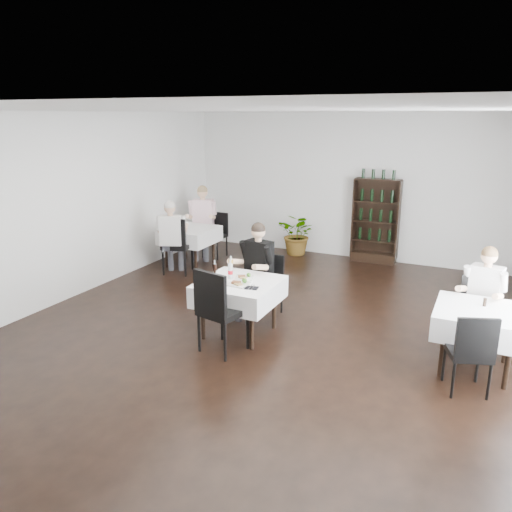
{
  "coord_description": "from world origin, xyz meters",
  "views": [
    {
      "loc": [
        2.66,
        -5.7,
        2.96
      ],
      "look_at": [
        -0.14,
        0.2,
        1.09
      ],
      "focal_mm": 35.0,
      "sensor_mm": 36.0,
      "label": 1
    }
  ],
  "objects": [
    {
      "name": "napkin_cutlery",
      "position": [
        -0.02,
        -0.18,
        0.78
      ],
      "size": [
        0.19,
        0.19,
        0.02
      ],
      "color": "black",
      "rests_on": "main_table"
    },
    {
      "name": "diner_left_far",
      "position": [
        -2.75,
        3.09,
        0.89
      ],
      "size": [
        0.66,
        0.7,
        1.53
      ],
      "color": "#3C3D44",
      "rests_on": "ground"
    },
    {
      "name": "pepper_mill",
      "position": [
        2.74,
        0.43,
        0.82
      ],
      "size": [
        0.05,
        0.05,
        0.1
      ],
      "primitive_type": "cylinder",
      "rotation": [
        0.0,
        0.0,
        0.26
      ],
      "color": "black",
      "rests_on": "right_table"
    },
    {
      "name": "potted_tree",
      "position": [
        -1.01,
        4.17,
        0.45
      ],
      "size": [
        0.94,
        0.86,
        0.91
      ],
      "primitive_type": "imported",
      "rotation": [
        0.0,
        0.0,
        -0.2
      ],
      "color": "#2B5E20",
      "rests_on": "ground"
    },
    {
      "name": "plate_near",
      "position": [
        -0.23,
        -0.13,
        0.79
      ],
      "size": [
        0.29,
        0.29,
        0.08
      ],
      "color": "white",
      "rests_on": "main_table"
    },
    {
      "name": "wine_shelf",
      "position": [
        0.6,
        4.31,
        0.85
      ],
      "size": [
        0.9,
        0.28,
        1.75
      ],
      "color": "black",
      "rests_on": "ground"
    },
    {
      "name": "pilsner_lager",
      "position": [
        -0.48,
        0.11,
        0.9
      ],
      "size": [
        0.07,
        0.07,
        0.31
      ],
      "color": "gold",
      "rests_on": "main_table"
    },
    {
      "name": "diner_main",
      "position": [
        -0.36,
        0.64,
        0.84
      ],
      "size": [
        0.59,
        0.62,
        1.45
      ],
      "color": "#3C3D44",
      "rests_on": "ground"
    },
    {
      "name": "plate_far",
      "position": [
        -0.29,
        0.14,
        0.79
      ],
      "size": [
        0.3,
        0.3,
        0.07
      ],
      "color": "white",
      "rests_on": "main_table"
    },
    {
      "name": "coke_bottle",
      "position": [
        -0.46,
        0.05,
        0.88
      ],
      "size": [
        0.07,
        0.07,
        0.27
      ],
      "color": "silver",
      "rests_on": "main_table"
    },
    {
      "name": "room_shell",
      "position": [
        0.0,
        0.0,
        1.5
      ],
      "size": [
        9.0,
        9.0,
        9.0
      ],
      "color": "black",
      "rests_on": "ground"
    },
    {
      "name": "right_chair_far",
      "position": [
        2.68,
        0.88,
        0.55
      ],
      "size": [
        0.5,
        0.5,
        0.96
      ],
      "color": "black",
      "rests_on": "ground"
    },
    {
      "name": "left_chair_far",
      "position": [
        -2.56,
        3.33,
        0.54
      ],
      "size": [
        0.45,
        0.46,
        0.94
      ],
      "color": "black",
      "rests_on": "ground"
    },
    {
      "name": "main_table",
      "position": [
        -0.3,
        0.0,
        0.62
      ],
      "size": [
        1.03,
        1.03,
        0.77
      ],
      "color": "black",
      "rests_on": "ground"
    },
    {
      "name": "left_table",
      "position": [
        -2.7,
        2.5,
        0.62
      ],
      "size": [
        0.98,
        0.98,
        0.77
      ],
      "color": "black",
      "rests_on": "ground"
    },
    {
      "name": "right_table",
      "position": [
        2.7,
        0.3,
        0.62
      ],
      "size": [
        0.98,
        0.98,
        0.77
      ],
      "color": "black",
      "rests_on": "ground"
    },
    {
      "name": "main_chair_near",
      "position": [
        -0.27,
        -0.63,
        0.64
      ],
      "size": [
        0.61,
        0.61,
        1.12
      ],
      "color": "black",
      "rests_on": "ground"
    },
    {
      "name": "pilsner_dark",
      "position": [
        -0.63,
        -0.08,
        0.88
      ],
      "size": [
        0.06,
        0.06,
        0.28
      ],
      "color": "black",
      "rests_on": "main_table"
    },
    {
      "name": "right_chair_near",
      "position": [
        2.66,
        -0.33,
        0.54
      ],
      "size": [
        0.55,
        0.55,
        0.94
      ],
      "color": "black",
      "rests_on": "ground"
    },
    {
      "name": "diner_right_far",
      "position": [
        2.71,
        0.92,
        0.79
      ],
      "size": [
        0.57,
        0.6,
        1.37
      ],
      "color": "#3C3D44",
      "rests_on": "ground"
    },
    {
      "name": "main_chair_far",
      "position": [
        -0.23,
        0.83,
        0.53
      ],
      "size": [
        0.45,
        0.45,
        0.92
      ],
      "color": "black",
      "rests_on": "ground"
    },
    {
      "name": "left_chair_near",
      "position": [
        -2.62,
        1.89,
        0.63
      ],
      "size": [
        0.62,
        0.62,
        1.1
      ],
      "color": "black",
      "rests_on": "ground"
    },
    {
      "name": "diner_left_near",
      "position": [
        -2.65,
        1.82,
        0.83
      ],
      "size": [
        0.64,
        0.68,
        1.44
      ],
      "color": "#3C3D44",
      "rests_on": "ground"
    }
  ]
}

